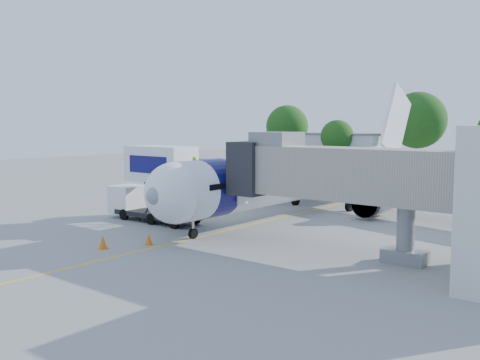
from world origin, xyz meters
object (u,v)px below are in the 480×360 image
Objects in this scene: catering_hiloader at (155,184)px; ground_tug at (72,257)px; aircraft at (310,175)px; jet_bridge at (328,173)px.

ground_tug is (7.11, -11.62, -2.00)m from catering_hiloader.
aircraft is at bearing 60.61° from catering_hiloader.
catering_hiloader is at bearing -179.99° from jet_bridge.
aircraft is 9.68× the size of ground_tug.
aircraft reaches higher than catering_hiloader.
aircraft is at bearing 81.81° from ground_tug.
catering_hiloader is 2.18× the size of ground_tug.
jet_bridge is 3.57× the size of ground_tug.
ground_tug is (-7.14, -11.63, -3.58)m from jet_bridge.
aircraft is 13.77m from jet_bridge.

